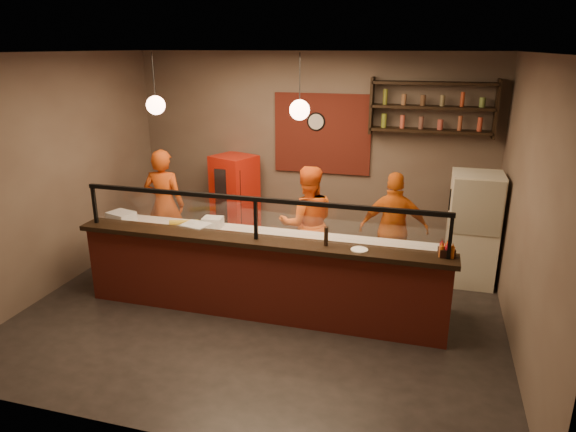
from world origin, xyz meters
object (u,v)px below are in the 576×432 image
(cook_left, at_px, (164,205))
(condiment_caddy, at_px, (447,252))
(wall_clock, at_px, (316,122))
(fridge, at_px, (473,229))
(pizza_dough, at_px, (311,243))
(red_cooler, at_px, (235,199))
(cook_right, at_px, (394,229))
(cook_mid, at_px, (307,224))
(pepper_mill, at_px, (326,236))

(cook_left, bearing_deg, condiment_caddy, 156.30)
(wall_clock, height_order, fridge, wall_clock)
(wall_clock, bearing_deg, pizza_dough, -78.26)
(wall_clock, distance_m, red_cooler, 1.92)
(fridge, relative_size, red_cooler, 1.07)
(red_cooler, distance_m, pizza_dough, 2.72)
(cook_left, relative_size, condiment_caddy, 10.49)
(cook_left, relative_size, cook_right, 1.08)
(pizza_dough, relative_size, condiment_caddy, 3.10)
(cook_mid, bearing_deg, cook_right, 166.53)
(cook_mid, bearing_deg, cook_left, -25.23)
(cook_left, xyz_separation_m, condiment_caddy, (4.25, -1.41, 0.22))
(cook_right, height_order, condiment_caddy, cook_right)
(pizza_dough, xyz_separation_m, condiment_caddy, (1.62, -0.37, 0.20))
(fridge, height_order, red_cooler, fridge)
(fridge, height_order, pizza_dough, fridge)
(fridge, relative_size, pepper_mill, 7.20)
(cook_mid, relative_size, cook_right, 1.03)
(cook_mid, bearing_deg, red_cooler, -57.38)
(cook_left, distance_m, fridge, 4.66)
(pizza_dough, bearing_deg, fridge, 34.40)
(red_cooler, bearing_deg, cook_left, -107.32)
(condiment_caddy, bearing_deg, red_cooler, 145.26)
(cook_mid, distance_m, red_cooler, 1.93)
(wall_clock, distance_m, cook_left, 2.78)
(wall_clock, xyz_separation_m, condiment_caddy, (2.10, -2.70, -0.99))
(wall_clock, relative_size, cook_mid, 0.18)
(wall_clock, bearing_deg, cook_right, -41.97)
(wall_clock, height_order, pizza_dough, wall_clock)
(fridge, xyz_separation_m, condiment_caddy, (-0.40, -1.75, 0.30))
(wall_clock, distance_m, cook_right, 2.31)
(wall_clock, height_order, condiment_caddy, wall_clock)
(wall_clock, xyz_separation_m, cook_right, (1.43, -1.29, -1.28))
(cook_left, xyz_separation_m, red_cooler, (0.81, 0.97, -0.13))
(cook_left, xyz_separation_m, pepper_mill, (2.90, -1.45, 0.29))
(cook_right, height_order, fridge, cook_right)
(cook_left, bearing_deg, red_cooler, -135.09)
(cook_mid, xyz_separation_m, pizza_dough, (0.27, -0.88, 0.06))
(red_cooler, xyz_separation_m, pepper_mill, (2.09, -2.42, 0.41))
(wall_clock, relative_size, cook_left, 0.17)
(red_cooler, height_order, pizza_dough, red_cooler)
(cook_mid, xyz_separation_m, cook_right, (1.21, 0.16, -0.03))
(wall_clock, height_order, cook_right, wall_clock)
(fridge, xyz_separation_m, pizza_dough, (-2.02, -1.38, 0.10))
(wall_clock, height_order, red_cooler, wall_clock)
(cook_mid, relative_size, red_cooler, 1.11)
(cook_left, bearing_deg, pepper_mill, 148.10)
(pizza_dough, bearing_deg, cook_right, 47.69)
(red_cooler, bearing_deg, cook_right, 3.04)
(wall_clock, distance_m, fridge, 2.97)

